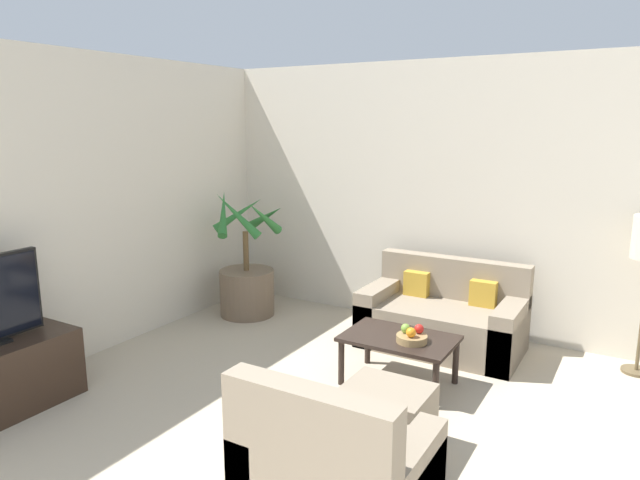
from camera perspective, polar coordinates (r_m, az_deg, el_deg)
wall_back at (r=5.70m, az=20.05°, el=3.51°), size 8.16×0.06×2.70m
wall_left at (r=5.14m, az=-27.33°, el=2.10°), size 0.06×7.28×2.70m
potted_palm at (r=6.32m, az=-7.33°, el=-4.09°), size 0.81×0.80×1.40m
sofa_loveseat at (r=5.54m, az=12.16°, el=-7.71°), size 1.45×0.80×0.81m
coffee_table at (r=4.70m, az=7.92°, el=-10.17°), size 0.88×0.58×0.41m
fruit_bowl at (r=4.58m, az=9.16°, el=-9.70°), size 0.24×0.24×0.06m
apple_red at (r=4.60m, az=9.88°, el=-8.74°), size 0.07×0.07×0.07m
apple_green at (r=4.59m, az=8.56°, el=-8.73°), size 0.07×0.07×0.07m
orange_fruit at (r=4.51m, az=9.09°, el=-9.12°), size 0.08×0.08×0.08m
armchair at (r=3.23m, az=1.56°, el=-22.36°), size 0.92×0.77×0.88m
ottoman at (r=3.91m, az=6.66°, el=-17.22°), size 0.55×0.45×0.42m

